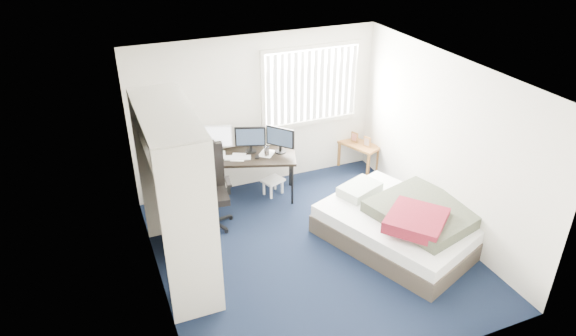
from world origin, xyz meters
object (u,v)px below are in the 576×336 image
(bed, at_px, (403,224))
(office_chair, at_px, (210,194))
(nightstand, at_px, (359,147))
(desk, at_px, (248,152))

(bed, bearing_deg, office_chair, 147.79)
(nightstand, xyz_separation_m, bed, (-0.47, -2.10, -0.15))
(office_chair, bearing_deg, bed, -32.21)
(desk, xyz_separation_m, bed, (1.58, -2.01, -0.48))
(office_chair, bearing_deg, desk, 34.65)
(desk, height_order, bed, desk)
(bed, bearing_deg, desk, 128.20)
(nightstand, height_order, bed, same)
(desk, distance_m, office_chair, 0.97)
(office_chair, bearing_deg, nightstand, 12.50)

